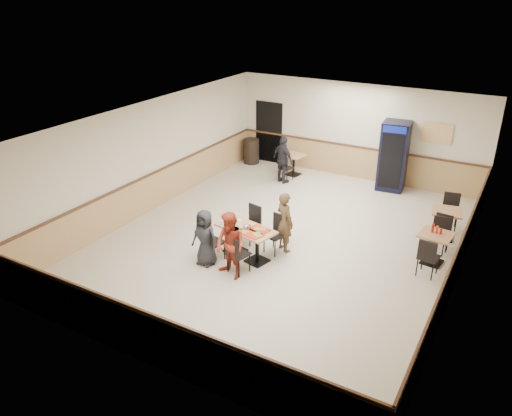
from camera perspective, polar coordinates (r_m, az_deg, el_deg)
The scene contains 20 objects.
ground at distance 12.27m, azimuth 3.18°, elevation -3.66°, with size 10.00×10.00×0.00m, color beige.
room_shell at distance 13.66m, azimuth 14.76°, elevation 1.25°, with size 10.00×10.00×10.00m.
main_table at distance 11.32m, azimuth -1.16°, elevation -3.39°, with size 1.50×0.98×0.74m.
main_chairs at distance 11.37m, azimuth -1.34°, elevation -3.41°, with size 1.55×1.85×0.93m.
diner_woman_left at distance 11.02m, azimuth -5.84°, elevation -3.40°, with size 0.64×0.41×1.30m, color black.
diner_woman_right at distance 10.47m, azimuth -2.97°, elevation -4.34°, with size 0.72×0.56×1.48m, color maroon.
diner_man_opposite at distance 11.52m, azimuth 3.30°, elevation -1.61°, with size 0.53×0.35×1.45m, color #513A22.
lone_diner at distance 15.51m, azimuth 3.12°, elevation 5.52°, with size 0.87×0.36×1.49m, color black.
tabletop_clutter at distance 11.13m, azimuth -1.18°, elevation -2.33°, with size 1.16×0.69×0.12m.
side_table_near at distance 11.76m, azimuth 19.75°, elevation -3.87°, with size 0.75×0.75×0.73m.
side_table_near_chair_south at distance 11.26m, azimuth 19.15°, elevation -5.22°, with size 0.43×0.43×0.92m, color black, non-canonical shape.
side_table_near_chair_north at distance 12.29m, azimuth 20.27°, elevation -2.82°, with size 0.43×0.43×0.92m, color black, non-canonical shape.
side_table_far at distance 12.98m, azimuth 20.87°, elevation -1.28°, with size 0.80×0.80×0.74m.
side_table_far_chair_south at distance 12.45m, azimuth 20.36°, elevation -2.42°, with size 0.44×0.44×0.94m, color black, non-canonical shape.
side_table_far_chair_north at distance 13.53m, azimuth 21.31°, elevation -0.40°, with size 0.44×0.44×0.94m, color black, non-canonical shape.
condiment_caddy at distance 11.67m, azimuth 19.88°, elevation -2.29°, with size 0.23×0.06×0.20m.
back_table at distance 16.27m, azimuth 4.33°, elevation 5.31°, with size 0.74×0.74×0.68m.
back_table_chair_lone at distance 15.81m, azimuth 3.46°, elevation 4.68°, with size 0.40×0.40×0.87m, color black, non-canonical shape.
pepsi_cooler at distance 15.47m, azimuth 15.45°, elevation 5.74°, with size 0.86×0.86×2.08m.
trash_bin at distance 17.36m, azimuth -0.53°, elevation 6.52°, with size 0.54×0.54×0.85m, color black.
Camera 1 is at (4.74, -9.73, 5.79)m, focal length 35.00 mm.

